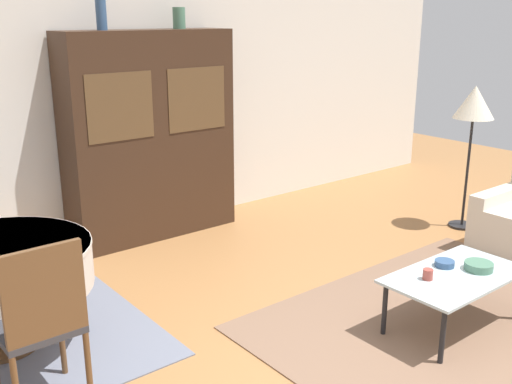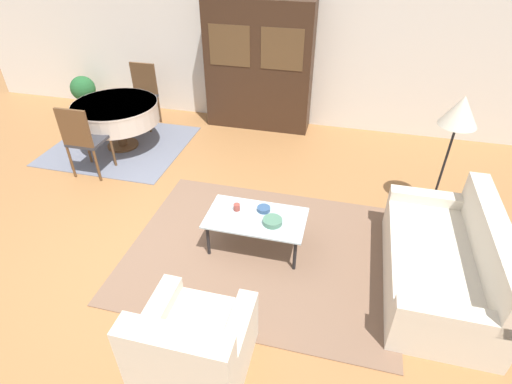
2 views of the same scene
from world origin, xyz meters
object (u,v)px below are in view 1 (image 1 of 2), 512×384
object	(u,v)px
display_cabinet	(151,136)
bowl_small	(445,263)
dining_chair_near	(40,317)
floor_lamp	(474,107)
cup	(428,274)
bowl	(479,266)
vase_tall	(101,14)
vase_short	(179,18)
coffee_table	(455,279)

from	to	relation	value
display_cabinet	bowl_small	distance (m)	3.08
dining_chair_near	floor_lamp	xyz separation A→B (m)	(4.60, 0.29, 0.69)
floor_lamp	cup	world-z (taller)	floor_lamp
floor_lamp	bowl_small	xyz separation A→B (m)	(-1.91, -1.06, -0.84)
cup	floor_lamp	bearing A→B (deg)	26.91
display_cabinet	bowl	xyz separation A→B (m)	(0.91, -3.12, -0.58)
dining_chair_near	bowl	distance (m)	2.98
bowl	dining_chair_near	bearing A→B (deg)	161.33
vase_tall	vase_short	world-z (taller)	vase_tall
coffee_table	display_cabinet	bearing A→B (deg)	103.21
display_cabinet	vase_tall	size ratio (longest dim) A/B	7.19
display_cabinet	bowl	size ratio (longest dim) A/B	10.08
floor_lamp	display_cabinet	bearing A→B (deg)	145.12
vase_short	dining_chair_near	bearing A→B (deg)	-136.65
display_cabinet	dining_chair_near	xyz separation A→B (m)	(-1.91, -2.16, -0.44)
display_cabinet	dining_chair_near	distance (m)	2.92
cup	vase_tall	size ratio (longest dim) A/B	0.27
cup	bowl	size ratio (longest dim) A/B	0.38
coffee_table	vase_short	distance (m)	3.55
bowl_small	vase_tall	size ratio (longest dim) A/B	0.50
bowl	display_cabinet	bearing A→B (deg)	106.25
bowl_small	display_cabinet	bearing A→B (deg)	104.76
floor_lamp	vase_short	xyz separation A→B (m)	(-2.30, 1.87, 0.87)
coffee_table	floor_lamp	world-z (taller)	floor_lamp
coffee_table	vase_tall	bearing A→B (deg)	110.59
display_cabinet	bowl	distance (m)	3.30
bowl_small	coffee_table	bearing A→B (deg)	-111.97
floor_lamp	vase_short	distance (m)	3.09
floor_lamp	vase_short	size ratio (longest dim) A/B	7.35
coffee_table	floor_lamp	bearing A→B (deg)	31.14
cup	vase_short	distance (m)	3.44
coffee_table	bowl	bearing A→B (deg)	-17.38
cup	bowl	bearing A→B (deg)	-17.22
vase_tall	coffee_table	bearing A→B (deg)	-69.41
floor_lamp	bowl	bearing A→B (deg)	-144.91
bowl_small	dining_chair_near	bearing A→B (deg)	164.14
floor_lamp	dining_chair_near	bearing A→B (deg)	-176.35
coffee_table	vase_short	xyz separation A→B (m)	(-0.34, 3.06, 1.77)
display_cabinet	dining_chair_near	world-z (taller)	display_cabinet
display_cabinet	vase_short	size ratio (longest dim) A/B	10.03
dining_chair_near	coffee_table	bearing A→B (deg)	-18.76
bowl_small	vase_short	size ratio (longest dim) A/B	0.70
vase_short	floor_lamp	bearing A→B (deg)	-39.09
bowl	vase_short	xyz separation A→B (m)	(-0.53, 3.12, 1.70)
cup	display_cabinet	bearing A→B (deg)	99.23
floor_lamp	bowl	distance (m)	2.32
bowl	floor_lamp	bearing A→B (deg)	35.09
dining_chair_near	floor_lamp	world-z (taller)	floor_lamp
coffee_table	bowl	xyz separation A→B (m)	(0.19, -0.06, 0.07)
coffee_table	dining_chair_near	size ratio (longest dim) A/B	1.03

